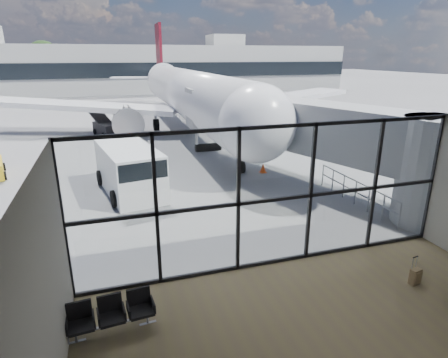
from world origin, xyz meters
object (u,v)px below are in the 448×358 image
airliner (186,93)px  suitcase (415,276)px  seating_row (111,312)px  belt_loader (107,128)px  service_van (130,170)px

airliner → suitcase: bearing=-87.4°
seating_row → belt_loader: belt_loader is taller
suitcase → belt_loader: bearing=97.6°
suitcase → airliner: size_ratio=0.02×
service_van → suitcase: bearing=-65.2°
suitcase → belt_loader: (-8.23, 25.04, 0.34)m
seating_row → belt_loader: bearing=84.2°
seating_row → airliner: size_ratio=0.05×
seating_row → service_van: (1.17, 9.74, 0.64)m
airliner → seating_row: bearing=-105.3°
suitcase → seating_row: bearing=165.0°
service_van → seating_row: bearing=-107.2°
seating_row → airliner: bearing=68.9°
seating_row → airliner: airliner is taller
suitcase → airliner: (-0.99, 27.00, 2.86)m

